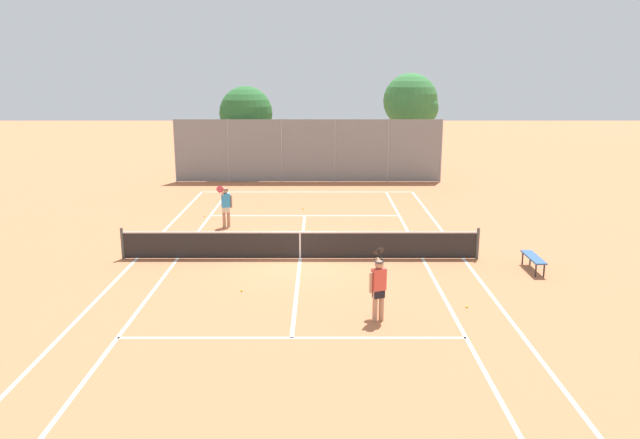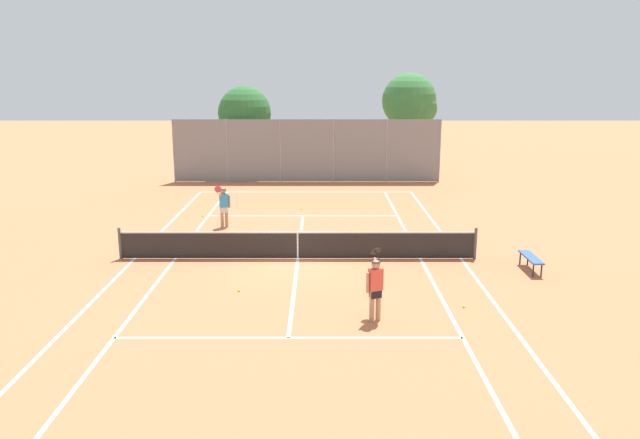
% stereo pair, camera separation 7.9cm
% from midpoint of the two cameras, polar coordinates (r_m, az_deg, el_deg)
% --- Properties ---
extents(ground_plane, '(120.00, 120.00, 0.00)m').
position_cam_midpoint_polar(ground_plane, '(21.02, -1.66, -3.60)').
color(ground_plane, '#C67047').
extents(court_line_markings, '(11.10, 23.90, 0.01)m').
position_cam_midpoint_polar(court_line_markings, '(21.01, -1.66, -3.59)').
color(court_line_markings, silver).
rests_on(court_line_markings, ground).
extents(tennis_net, '(12.00, 0.10, 1.07)m').
position_cam_midpoint_polar(tennis_net, '(20.87, -1.67, -2.26)').
color(tennis_net, '#474C47').
rests_on(tennis_net, ground).
extents(player_near_side, '(0.45, 0.88, 1.77)m').
position_cam_midpoint_polar(player_near_side, '(15.72, 5.49, -6.05)').
color(player_near_side, tan).
rests_on(player_near_side, ground).
extents(player_far_left, '(0.53, 0.84, 1.77)m').
position_cam_midpoint_polar(player_far_left, '(25.31, -8.42, 1.36)').
color(player_far_left, tan).
rests_on(player_far_left, ground).
extents(loose_tennis_ball_0, '(0.07, 0.07, 0.07)m').
position_cam_midpoint_polar(loose_tennis_ball_0, '(27.49, -10.33, 0.34)').
color(loose_tennis_ball_0, '#D1DB33').
rests_on(loose_tennis_ball_0, ground).
extents(loose_tennis_ball_1, '(0.07, 0.07, 0.07)m').
position_cam_midpoint_polar(loose_tennis_ball_1, '(17.21, 13.42, -7.78)').
color(loose_tennis_ball_1, '#D1DB33').
rests_on(loose_tennis_ball_1, ground).
extents(loose_tennis_ball_2, '(0.07, 0.07, 0.07)m').
position_cam_midpoint_polar(loose_tennis_ball_2, '(28.43, -1.33, 0.99)').
color(loose_tennis_ball_2, '#D1DB33').
rests_on(loose_tennis_ball_2, ground).
extents(loose_tennis_ball_3, '(0.07, 0.07, 0.07)m').
position_cam_midpoint_polar(loose_tennis_ball_3, '(22.20, 6.78, -2.67)').
color(loose_tennis_ball_3, '#D1DB33').
rests_on(loose_tennis_ball_3, ground).
extents(loose_tennis_ball_4, '(0.07, 0.07, 0.07)m').
position_cam_midpoint_polar(loose_tennis_ball_4, '(18.09, -7.04, -6.45)').
color(loose_tennis_ball_4, '#D1DB33').
rests_on(loose_tennis_ball_4, ground).
extents(courtside_bench, '(0.36, 1.50, 0.47)m').
position_cam_midpoint_polar(courtside_bench, '(20.77, 19.11, -3.39)').
color(courtside_bench, '#33598C').
rests_on(courtside_bench, ground).
extents(back_fence, '(15.11, 0.08, 3.55)m').
position_cam_midpoint_polar(back_fence, '(35.35, -0.87, 6.31)').
color(back_fence, gray).
rests_on(back_fence, ground).
extents(tree_behind_left, '(3.12, 3.12, 5.31)m').
position_cam_midpoint_polar(tree_behind_left, '(37.46, -6.60, 9.53)').
color(tree_behind_left, brown).
rests_on(tree_behind_left, ground).
extents(tree_behind_right, '(3.33, 3.32, 6.05)m').
position_cam_midpoint_polar(tree_behind_right, '(39.04, 8.69, 10.54)').
color(tree_behind_right, brown).
rests_on(tree_behind_right, ground).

